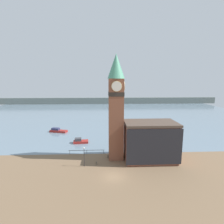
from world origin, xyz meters
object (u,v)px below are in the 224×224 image
clock_tower (116,105)px  pier_building (150,141)px  boat_far (58,131)px  boat_near (80,141)px  mooring_bollard_far (108,156)px  mooring_bollard_near (96,163)px  lamp_post (84,153)px

clock_tower → pier_building: size_ratio=2.02×
boat_far → boat_near: bearing=-35.4°
boat_near → mooring_bollard_far: (8.00, -10.74, -0.08)m
mooring_bollard_near → mooring_bollard_far: bearing=50.8°
pier_building → boat_far: 36.28m
mooring_bollard_near → lamp_post: size_ratio=0.17×
boat_near → lamp_post: size_ratio=1.05×
mooring_bollard_near → boat_far: bearing=120.3°
mooring_bollard_far → boat_far: bearing=128.0°
mooring_bollard_far → boat_near: bearing=126.7°
pier_building → lamp_post: bearing=-169.6°
pier_building → mooring_bollard_near: bearing=-171.3°
clock_tower → pier_building: clock_tower is taller
pier_building → lamp_post: (-14.78, -2.71, -1.51)m
pier_building → boat_far: pier_building is taller
boat_near → mooring_bollard_near: 14.91m
mooring_bollard_far → lamp_post: (-5.10, -3.98, 2.54)m
boat_far → clock_tower: bearing=-33.7°
boat_near → lamp_post: (2.90, -14.72, 2.45)m
boat_far → lamp_post: bearing=-49.4°
clock_tower → boat_near: (-9.90, 10.74, -12.16)m
clock_tower → boat_far: 32.05m
clock_tower → mooring_bollard_far: 12.40m
lamp_post → pier_building: bearing=10.4°
clock_tower → boat_far: clock_tower is taller
boat_far → mooring_bollard_near: bearing=-44.3°
boat_near → boat_far: 15.07m
boat_near → boat_far: bearing=122.4°
boat_near → lamp_post: lamp_post is taller
mooring_bollard_near → pier_building: bearing=8.7°
clock_tower → mooring_bollard_far: clock_tower is taller
lamp_post → mooring_bollard_far: bearing=38.0°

